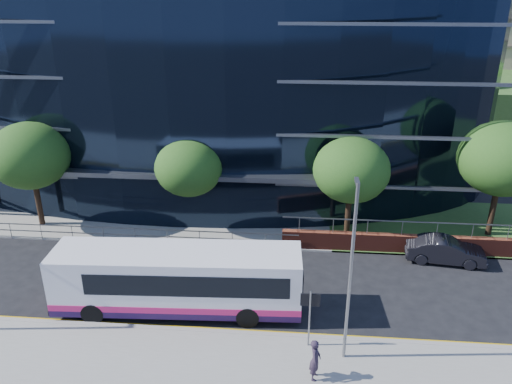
# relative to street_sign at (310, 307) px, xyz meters

# --- Properties ---
(ground) EXTENTS (200.00, 200.00, 0.00)m
(ground) POSITION_rel_street_sign_xyz_m (-4.50, 1.59, -2.15)
(ground) COLOR black
(ground) RESTS_ON ground
(kerb) EXTENTS (80.00, 0.25, 0.16)m
(kerb) POSITION_rel_street_sign_xyz_m (-4.50, 0.59, -2.07)
(kerb) COLOR gray
(kerb) RESTS_ON ground
(yellow_line_outer) EXTENTS (80.00, 0.08, 0.01)m
(yellow_line_outer) POSITION_rel_street_sign_xyz_m (-4.50, 0.79, -2.14)
(yellow_line_outer) COLOR gold
(yellow_line_outer) RESTS_ON ground
(yellow_line_inner) EXTENTS (80.00, 0.08, 0.01)m
(yellow_line_inner) POSITION_rel_street_sign_xyz_m (-4.50, 0.94, -2.14)
(yellow_line_inner) COLOR gold
(yellow_line_inner) RESTS_ON ground
(far_forecourt) EXTENTS (50.00, 8.00, 0.10)m
(far_forecourt) POSITION_rel_street_sign_xyz_m (-10.50, 12.59, -2.10)
(far_forecourt) COLOR gray
(far_forecourt) RESTS_ON ground
(glass_office) EXTENTS (44.00, 23.10, 16.00)m
(glass_office) POSITION_rel_street_sign_xyz_m (-8.50, 22.44, 5.85)
(glass_office) COLOR black
(glass_office) RESTS_ON ground
(guard_railings) EXTENTS (24.00, 0.05, 1.10)m
(guard_railings) POSITION_rel_street_sign_xyz_m (-12.50, 8.59, -1.33)
(guard_railings) COLOR slate
(guard_railings) RESTS_ON ground
(apartment_block) EXTENTS (60.00, 42.00, 30.00)m
(apartment_block) POSITION_rel_street_sign_xyz_m (27.50, 58.80, 8.96)
(apartment_block) COLOR #2D511E
(apartment_block) RESTS_ON ground
(street_sign) EXTENTS (0.85, 0.09, 2.80)m
(street_sign) POSITION_rel_street_sign_xyz_m (0.00, 0.00, 0.00)
(street_sign) COLOR slate
(street_sign) RESTS_ON pavement_near
(tree_far_a) EXTENTS (4.95, 4.95, 6.98)m
(tree_far_a) POSITION_rel_street_sign_xyz_m (-17.50, 10.59, 2.71)
(tree_far_a) COLOR black
(tree_far_a) RESTS_ON ground
(tree_far_b) EXTENTS (4.29, 4.29, 6.05)m
(tree_far_b) POSITION_rel_street_sign_xyz_m (-7.50, 11.09, 2.06)
(tree_far_b) COLOR black
(tree_far_b) RESTS_ON ground
(tree_far_c) EXTENTS (4.62, 4.62, 6.51)m
(tree_far_c) POSITION_rel_street_sign_xyz_m (2.50, 10.59, 2.39)
(tree_far_c) COLOR black
(tree_far_c) RESTS_ON ground
(tree_far_d) EXTENTS (5.28, 5.28, 7.44)m
(tree_far_d) POSITION_rel_street_sign_xyz_m (11.50, 11.59, 3.04)
(tree_far_d) COLOR black
(tree_far_d) RESTS_ON ground
(tree_dist_e) EXTENTS (4.62, 4.62, 6.51)m
(tree_dist_e) POSITION_rel_street_sign_xyz_m (19.50, 41.59, 2.39)
(tree_dist_e) COLOR black
(tree_dist_e) RESTS_ON ground
(streetlight_east) EXTENTS (0.15, 0.77, 8.00)m
(streetlight_east) POSITION_rel_street_sign_xyz_m (1.50, -0.59, 2.29)
(streetlight_east) COLOR slate
(streetlight_east) RESTS_ON pavement_near
(city_bus) EXTENTS (12.02, 3.30, 3.22)m
(city_bus) POSITION_rel_street_sign_xyz_m (-6.19, 2.28, -0.44)
(city_bus) COLOR white
(city_bus) RESTS_ON ground
(parked_car) EXTENTS (4.59, 2.07, 1.46)m
(parked_car) POSITION_rel_street_sign_xyz_m (7.89, 8.09, -1.42)
(parked_car) COLOR black
(parked_car) RESTS_ON ground
(pedestrian) EXTENTS (0.52, 0.72, 1.83)m
(pedestrian) POSITION_rel_street_sign_xyz_m (0.22, -1.97, -1.08)
(pedestrian) COLOR #2C2132
(pedestrian) RESTS_ON pavement_near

